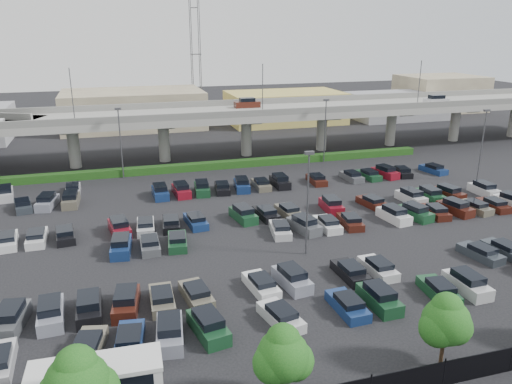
# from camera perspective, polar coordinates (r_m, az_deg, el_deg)

# --- Properties ---
(ground) EXTENTS (280.00, 280.00, 0.00)m
(ground) POSITION_cam_1_polar(r_m,az_deg,el_deg) (56.15, 2.66, -3.74)
(ground) COLOR black
(overpass) EXTENTS (150.00, 13.00, 15.80)m
(overpass) POSITION_cam_1_polar(r_m,az_deg,el_deg) (84.09, -4.56, 8.58)
(overpass) COLOR gray
(overpass) RESTS_ON ground
(hedge) EXTENTS (66.00, 1.60, 1.10)m
(hedge) POSITION_cam_1_polar(r_m,az_deg,el_deg) (78.82, -3.26, 3.18)
(hedge) COLOR #153810
(hedge) RESTS_ON ground
(fence) EXTENTS (70.00, 0.10, 2.00)m
(fence) POSITION_cam_1_polar(r_m,az_deg,el_deg) (33.85, 19.15, -19.35)
(fence) COLOR black
(fence) RESTS_ON ground
(tree_row) EXTENTS (65.07, 3.66, 5.94)m
(tree_row) POSITION_cam_1_polar(r_m,az_deg,el_deg) (33.74, 19.24, -14.10)
(tree_row) COLOR #332316
(tree_row) RESTS_ON ground
(shuttle_bus) EXTENTS (7.74, 2.88, 2.46)m
(shuttle_bus) POSITION_cam_1_polar(r_m,az_deg,el_deg) (32.64, -17.75, -19.81)
(shuttle_bus) COLOR silver
(shuttle_bus) RESTS_ON ground
(parked_cars) EXTENTS (63.17, 41.66, 1.67)m
(parked_cars) POSITION_cam_1_polar(r_m,az_deg,el_deg) (52.84, 3.17, -4.45)
(parked_cars) COLOR silver
(parked_cars) RESTS_ON ground
(light_poles) EXTENTS (66.90, 48.38, 10.30)m
(light_poles) POSITION_cam_1_polar(r_m,az_deg,el_deg) (54.82, -2.01, 2.61)
(light_poles) COLOR #4A4A4F
(light_poles) RESTS_ON ground
(distant_buildings) EXTENTS (138.00, 24.00, 9.00)m
(distant_buildings) POSITION_cam_1_polar(r_m,az_deg,el_deg) (116.13, -1.51, 9.69)
(distant_buildings) COLOR gray
(distant_buildings) RESTS_ON ground
(comm_tower) EXTENTS (2.40, 2.40, 30.00)m
(comm_tower) POSITION_cam_1_polar(r_m,az_deg,el_deg) (125.08, -6.92, 15.65)
(comm_tower) COLOR #4A4A4F
(comm_tower) RESTS_ON ground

